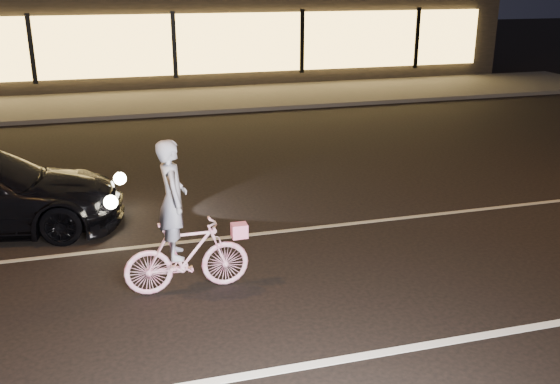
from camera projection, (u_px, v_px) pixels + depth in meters
name	position (u px, v px, depth m)	size (l,w,h in m)	color
ground	(319.00, 291.00, 7.94)	(90.00, 90.00, 0.00)	black
lane_stripe_near	(366.00, 356.00, 6.58)	(60.00, 0.12, 0.01)	silver
lane_stripe_far	(277.00, 232.00, 9.76)	(60.00, 0.10, 0.01)	gray
sidewalk	(184.00, 100.00, 19.74)	(30.00, 4.00, 0.12)	#383533
storefront	(161.00, 20.00, 24.47)	(25.40, 8.42, 4.20)	black
cyclist	(183.00, 239.00, 7.73)	(1.58, 0.54, 1.99)	#D83C79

